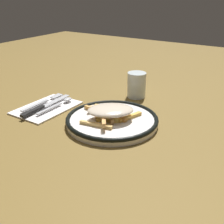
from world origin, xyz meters
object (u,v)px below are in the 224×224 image
(napkin, at_px, (47,107))
(fork, at_px, (43,102))
(fries_heap, at_px, (111,112))
(knife, at_px, (42,107))
(plate, at_px, (112,120))
(spoon, at_px, (61,103))
(water_glass, at_px, (137,85))

(napkin, relative_size, fork, 1.13)
(fries_heap, relative_size, knife, 0.89)
(plate, xyz_separation_m, napkin, (-0.24, -0.02, -0.01))
(spoon, height_order, water_glass, water_glass)
(napkin, xyz_separation_m, spoon, (0.03, 0.03, 0.01))
(plate, bearing_deg, knife, -171.31)
(knife, bearing_deg, fork, 132.68)
(plate, height_order, knife, plate)
(fork, height_order, knife, knife)
(knife, xyz_separation_m, water_glass, (0.19, 0.26, 0.03))
(water_glass, bearing_deg, fries_heap, -79.68)
(fries_heap, xyz_separation_m, water_glass, (-0.04, 0.23, 0.00))
(plate, distance_m, knife, 0.24)
(fries_heap, height_order, water_glass, water_glass)
(fork, xyz_separation_m, knife, (0.03, -0.03, 0.00))
(fork, distance_m, knife, 0.04)
(plate, xyz_separation_m, knife, (-0.23, -0.04, 0.00))
(napkin, distance_m, spoon, 0.05)
(fork, relative_size, spoon, 1.16)
(spoon, bearing_deg, fries_heap, -6.22)
(fries_heap, bearing_deg, knife, -172.28)
(plate, distance_m, spoon, 0.21)
(knife, height_order, water_glass, water_glass)
(knife, xyz_separation_m, spoon, (0.03, 0.05, 0.00))
(napkin, distance_m, fork, 0.03)
(plate, xyz_separation_m, water_glass, (-0.04, 0.23, 0.03))
(fork, distance_m, water_glass, 0.32)
(plate, bearing_deg, napkin, -175.88)
(plate, height_order, napkin, plate)
(napkin, height_order, spoon, spoon)
(fries_heap, relative_size, water_glass, 2.15)
(plate, height_order, fries_heap, fries_heap)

